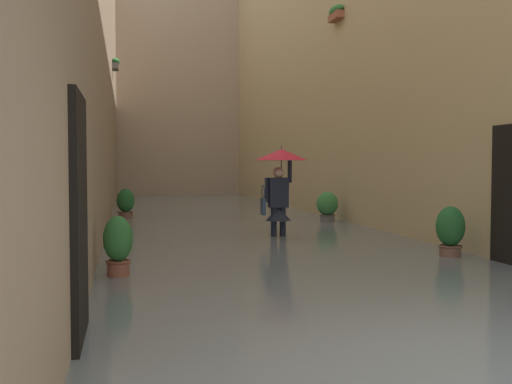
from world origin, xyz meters
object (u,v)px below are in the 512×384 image
person_wading (280,176)px  potted_plant_near_right (118,250)px  potted_plant_far_left (327,208)px  potted_plant_mid_right (126,206)px  potted_plant_mid_left (450,234)px

person_wading → potted_plant_near_right: 4.90m
potted_plant_near_right → potted_plant_far_left: (-4.99, -6.42, 0.01)m
person_wading → potted_plant_far_left: (-1.91, -2.70, -0.85)m
potted_plant_near_right → potted_plant_far_left: bearing=-127.8°
potted_plant_mid_right → potted_plant_mid_left: bearing=122.5°
potted_plant_near_right → potted_plant_far_left: potted_plant_near_right is taller
person_wading → potted_plant_mid_right: (2.98, -4.63, -0.86)m
potted_plant_mid_left → potted_plant_mid_right: bearing=-57.5°
person_wading → potted_plant_far_left: 3.42m
person_wading → potted_plant_mid_left: (-1.93, 3.09, -0.86)m
potted_plant_near_right → potted_plant_mid_left: size_ratio=0.99×
potted_plant_mid_right → person_wading: bearing=122.8°
potted_plant_near_right → potted_plant_mid_left: 5.05m
person_wading → potted_plant_mid_right: size_ratio=2.02×
potted_plant_far_left → potted_plant_mid_right: size_ratio=0.96×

